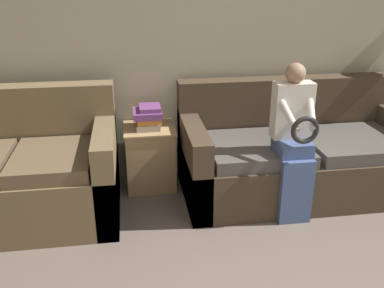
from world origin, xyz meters
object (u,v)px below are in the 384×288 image
(couch_main, at_px, (297,155))
(book_stack, at_px, (148,117))
(child_left_seated, at_px, (294,138))
(side_shelf, at_px, (150,156))
(couch_side, at_px, (17,175))

(couch_main, xyz_separation_m, book_stack, (-1.30, 0.26, 0.34))
(couch_main, distance_m, child_left_seated, 0.57)
(couch_main, distance_m, side_shelf, 1.32)
(couch_side, bearing_deg, side_shelf, 18.29)
(couch_main, bearing_deg, side_shelf, 168.93)
(couch_side, relative_size, side_shelf, 2.75)
(couch_side, height_order, child_left_seated, child_left_seated)
(couch_side, xyz_separation_m, child_left_seated, (2.15, -0.31, 0.31))
(child_left_seated, distance_m, side_shelf, 1.32)
(couch_side, xyz_separation_m, side_shelf, (1.07, 0.35, -0.06))
(child_left_seated, xyz_separation_m, side_shelf, (-1.07, 0.67, -0.37))
(couch_main, bearing_deg, couch_side, -177.54)
(couch_main, distance_m, book_stack, 1.36)
(book_stack, bearing_deg, couch_side, -161.49)
(child_left_seated, height_order, book_stack, child_left_seated)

